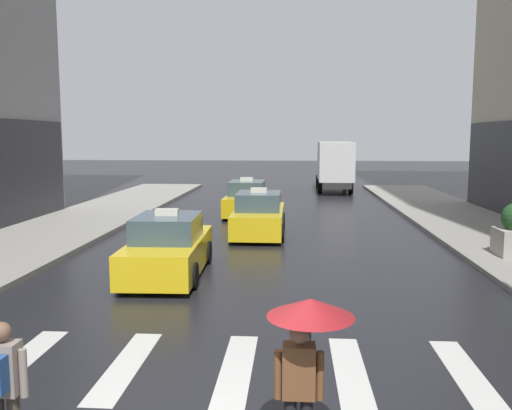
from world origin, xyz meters
TOP-DOWN VIEW (x-y plane):
  - crosswalk_markings at (-0.00, 3.00)m, footprint 11.30×2.80m
  - taxi_lead at (-2.44, 8.76)m, footprint 2.03×4.59m
  - taxi_second at (-0.41, 14.87)m, footprint 1.95×4.55m
  - taxi_third at (-1.31, 20.08)m, footprint 2.00×4.57m
  - box_truck at (3.64, 31.88)m, footprint 2.36×7.57m
  - pedestrian_with_umbrella at (1.04, 0.49)m, footprint 0.96×0.96m
  - pedestrian_with_backpack at (-2.32, 0.29)m, footprint 0.55×0.43m

SIDE VIEW (x-z plane):
  - crosswalk_markings at x=0.00m, z-range 0.00..0.01m
  - taxi_lead at x=-2.44m, z-range -0.18..1.63m
  - taxi_second at x=-0.41m, z-range -0.18..1.63m
  - taxi_third at x=-1.31m, z-range -0.18..1.63m
  - pedestrian_with_backpack at x=-2.32m, z-range 0.15..1.80m
  - pedestrian_with_umbrella at x=1.04m, z-range 0.55..2.49m
  - box_truck at x=3.64m, z-range 0.18..3.53m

